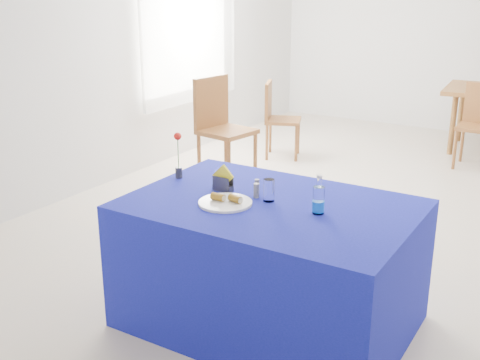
% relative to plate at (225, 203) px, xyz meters
% --- Properties ---
extents(floor, '(7.00, 7.00, 0.00)m').
position_rel_plate_xyz_m(floor, '(0.04, 2.19, -0.77)').
color(floor, '#C2B4A0').
rests_on(floor, ground).
extents(room_shell, '(7.00, 7.00, 7.00)m').
position_rel_plate_xyz_m(room_shell, '(0.04, 2.19, 0.98)').
color(room_shell, silver).
rests_on(room_shell, ground).
extents(window_pane, '(0.04, 1.50, 1.60)m').
position_rel_plate_xyz_m(window_pane, '(-2.43, 2.99, 0.78)').
color(window_pane, white).
rests_on(window_pane, room_shell).
extents(curtain, '(0.04, 1.75, 1.85)m').
position_rel_plate_xyz_m(curtain, '(-2.36, 2.99, 0.78)').
color(curtain, white).
rests_on(curtain, room_shell).
extents(plate, '(0.30, 0.30, 0.01)m').
position_rel_plate_xyz_m(plate, '(0.00, 0.00, 0.00)').
color(plate, white).
rests_on(plate, blue_table).
extents(drinking_glass, '(0.06, 0.06, 0.13)m').
position_rel_plate_xyz_m(drinking_glass, '(0.19, 0.17, 0.06)').
color(drinking_glass, white).
rests_on(drinking_glass, blue_table).
extents(salt_shaker, '(0.03, 0.03, 0.08)m').
position_rel_plate_xyz_m(salt_shaker, '(0.06, 0.25, 0.04)').
color(salt_shaker, slate).
rests_on(salt_shaker, blue_table).
extents(pepper_shaker, '(0.03, 0.03, 0.08)m').
position_rel_plate_xyz_m(pepper_shaker, '(0.10, 0.18, 0.04)').
color(pepper_shaker, slate).
rests_on(pepper_shaker, blue_table).
extents(blue_table, '(1.60, 1.10, 0.76)m').
position_rel_plate_xyz_m(blue_table, '(0.21, 0.15, -0.39)').
color(blue_table, navy).
rests_on(blue_table, floor).
extents(water_bottle, '(0.07, 0.07, 0.21)m').
position_rel_plate_xyz_m(water_bottle, '(0.50, 0.14, 0.06)').
color(water_bottle, white).
rests_on(water_bottle, blue_table).
extents(napkin_holder, '(0.15, 0.06, 0.16)m').
position_rel_plate_xyz_m(napkin_holder, '(-0.13, 0.19, 0.04)').
color(napkin_holder, '#333337').
rests_on(napkin_holder, blue_table).
extents(rose_vase, '(0.05, 0.05, 0.30)m').
position_rel_plate_xyz_m(rose_vase, '(-0.51, 0.24, 0.13)').
color(rose_vase, '#292A2F').
rests_on(rose_vase, blue_table).
extents(chair_bg_left, '(0.41, 0.41, 0.91)m').
position_rel_plate_xyz_m(chair_bg_left, '(0.62, 4.15, -0.24)').
color(chair_bg_left, brown).
rests_on(chair_bg_left, floor).
extents(chair_win_a, '(0.54, 0.54, 1.05)m').
position_rel_plate_xyz_m(chair_win_a, '(-1.53, 2.28, -0.16)').
color(chair_win_a, brown).
rests_on(chair_win_a, floor).
extents(chair_win_b, '(0.51, 0.51, 0.87)m').
position_rel_plate_xyz_m(chair_win_b, '(-1.44, 3.34, -0.27)').
color(chair_win_b, brown).
rests_on(chair_win_b, floor).
extents(banana_pieces, '(0.18, 0.08, 0.04)m').
position_rel_plate_xyz_m(banana_pieces, '(0.01, 0.01, 0.03)').
color(banana_pieces, gold).
rests_on(banana_pieces, plate).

